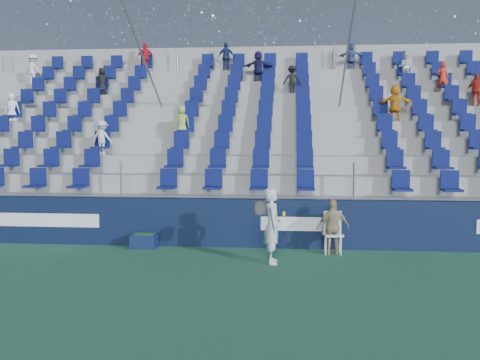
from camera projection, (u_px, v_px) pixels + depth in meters
name	position (u px, v px, depth m)	size (l,w,h in m)	color
ground	(216.00, 280.00, 10.24)	(70.00, 70.00, 0.00)	#2A6243
sponsor_wall	(233.00, 223.00, 13.32)	(24.00, 0.32, 1.20)	#0E1733
grandstand	(249.00, 154.00, 18.25)	(24.00, 8.17, 6.63)	gray
tennis_player	(272.00, 226.00, 11.56)	(0.69, 0.65, 1.64)	silver
line_judge_chair	(333.00, 229.00, 12.60)	(0.49, 0.51, 0.98)	white
line_judge	(333.00, 227.00, 12.44)	(0.76, 0.31, 1.29)	tan
ball_bin	(144.00, 240.00, 13.16)	(0.64, 0.43, 0.35)	#111A3E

